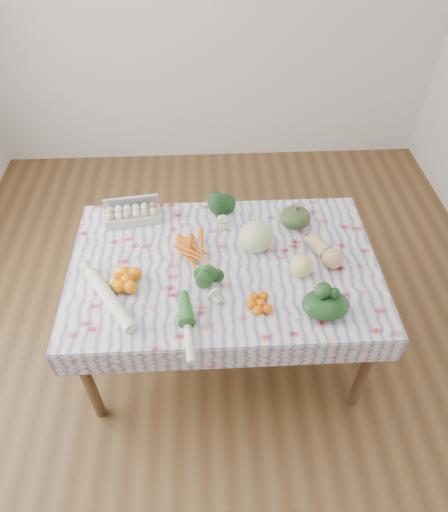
{
  "coord_description": "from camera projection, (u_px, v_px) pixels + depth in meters",
  "views": [
    {
      "loc": [
        -0.08,
        -1.69,
        2.54
      ],
      "look_at": [
        0.0,
        0.0,
        0.82
      ],
      "focal_mm": 32.0,
      "sensor_mm": 36.0,
      "label": 1
    }
  ],
  "objects": [
    {
      "name": "dining_table",
      "position": [
        224.0,
        274.0,
        2.51
      ],
      "size": [
        1.6,
        1.0,
        0.75
      ],
      "color": "brown",
      "rests_on": "ground"
    },
    {
      "name": "orange_cluster",
      "position": [
        127.0,
        279.0,
        2.32
      ],
      "size": [
        0.25,
        0.25,
        0.07
      ],
      "primitive_type": "cube",
      "rotation": [
        0.0,
        0.0,
        -0.14
      ],
      "color": "orange",
      "rests_on": "tablecloth"
    },
    {
      "name": "mandarin_cluster",
      "position": [
        261.0,
        302.0,
        2.23
      ],
      "size": [
        0.19,
        0.19,
        0.05
      ],
      "primitive_type": "cube",
      "rotation": [
        0.0,
        0.0,
        0.13
      ],
      "color": "orange",
      "rests_on": "tablecloth"
    },
    {
      "name": "egg_carton",
      "position": [
        133.0,
        215.0,
        2.67
      ],
      "size": [
        0.34,
        0.17,
        0.09
      ],
      "primitive_type": "cube",
      "rotation": [
        0.0,
        0.0,
        0.13
      ],
      "color": "#B2B2AD",
      "rests_on": "tablecloth"
    },
    {
      "name": "butternut_squash",
      "position": [
        325.0,
        250.0,
        2.45
      ],
      "size": [
        0.2,
        0.26,
        0.11
      ],
      "primitive_type": "ellipsoid",
      "rotation": [
        0.0,
        0.0,
        0.44
      ],
      "color": "tan",
      "rests_on": "tablecloth"
    },
    {
      "name": "spinach_bag",
      "position": [
        326.0,
        305.0,
        2.19
      ],
      "size": [
        0.27,
        0.23,
        0.1
      ],
      "primitive_type": "ellipsoid",
      "rotation": [
        0.0,
        0.0,
        0.24
      ],
      "color": "black",
      "rests_on": "tablecloth"
    },
    {
      "name": "broccoli",
      "position": [
        210.0,
        285.0,
        2.28
      ],
      "size": [
        0.18,
        0.18,
        0.1
      ],
      "primitive_type": "ellipsoid",
      "rotation": [
        0.0,
        0.0,
        0.43
      ],
      "color": "#1F501E",
      "rests_on": "tablecloth"
    },
    {
      "name": "ground",
      "position": [
        224.0,
        344.0,
        2.99
      ],
      "size": [
        4.5,
        4.5,
        0.0
      ],
      "primitive_type": "plane",
      "color": "#55381D",
      "rests_on": "ground"
    },
    {
      "name": "grapefruit",
      "position": [
        301.0,
        266.0,
        2.36
      ],
      "size": [
        0.15,
        0.15,
        0.12
      ],
      "primitive_type": "sphere",
      "rotation": [
        0.0,
        0.0,
        -0.29
      ],
      "color": "#E8DA7D",
      "rests_on": "tablecloth"
    },
    {
      "name": "wall_back",
      "position": [
        210.0,
        1.0,
        3.58
      ],
      "size": [
        4.0,
        0.04,
        2.8
      ],
      "primitive_type": "cube",
      "color": "silver",
      "rests_on": "ground"
    },
    {
      "name": "kale_bunch",
      "position": [
        221.0,
        210.0,
        2.66
      ],
      "size": [
        0.18,
        0.16,
        0.14
      ],
      "primitive_type": "ellipsoid",
      "rotation": [
        0.0,
        0.0,
        0.1
      ],
      "color": "#183C1A",
      "rests_on": "tablecloth"
    },
    {
      "name": "tablecloth",
      "position": [
        224.0,
        264.0,
        2.46
      ],
      "size": [
        1.66,
        1.06,
        0.01
      ],
      "primitive_type": "cube",
      "color": "silver",
      "rests_on": "dining_table"
    },
    {
      "name": "kabocha_squash",
      "position": [
        295.0,
        217.0,
        2.63
      ],
      "size": [
        0.22,
        0.22,
        0.12
      ],
      "primitive_type": "ellipsoid",
      "rotation": [
        0.0,
        0.0,
        -0.31
      ],
      "color": "#364B24",
      "rests_on": "tablecloth"
    },
    {
      "name": "carrot_bunch",
      "position": [
        191.0,
        250.0,
        2.49
      ],
      "size": [
        0.31,
        0.29,
        0.05
      ],
      "primitive_type": "cube",
      "rotation": [
        0.0,
        0.0,
        0.33
      ],
      "color": "orange",
      "rests_on": "tablecloth"
    },
    {
      "name": "leek",
      "position": [
        188.0,
        328.0,
        2.13
      ],
      "size": [
        0.07,
        0.38,
        0.04
      ],
      "primitive_type": "cylinder",
      "rotation": [
        1.57,
        0.0,
        0.09
      ],
      "color": "silver",
      "rests_on": "tablecloth"
    },
    {
      "name": "cabbage",
      "position": [
        257.0,
        236.0,
        2.47
      ],
      "size": [
        0.2,
        0.2,
        0.18
      ],
      "primitive_type": "sphere",
      "rotation": [
        0.0,
        0.0,
        0.13
      ],
      "color": "#BDD389",
      "rests_on": "tablecloth"
    },
    {
      "name": "daikon",
      "position": [
        110.0,
        299.0,
        2.24
      ],
      "size": [
        0.32,
        0.42,
        0.07
      ],
      "primitive_type": "cylinder",
      "rotation": [
        1.57,
        0.0,
        0.59
      ],
      "color": "white",
      "rests_on": "tablecloth"
    }
  ]
}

